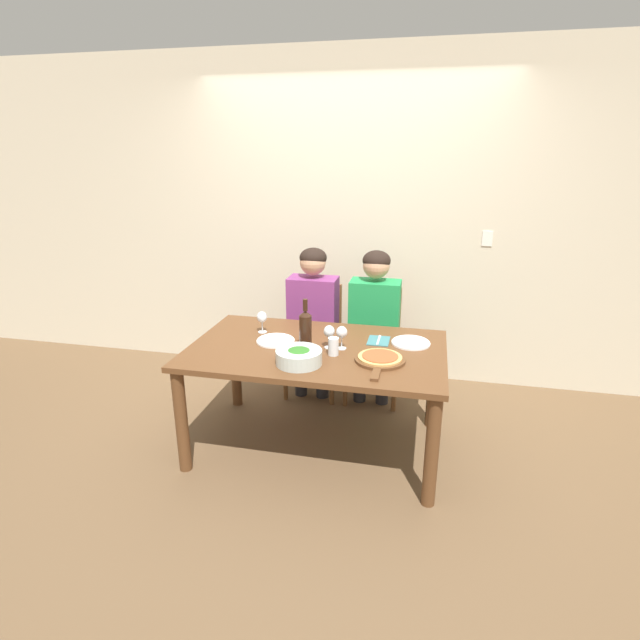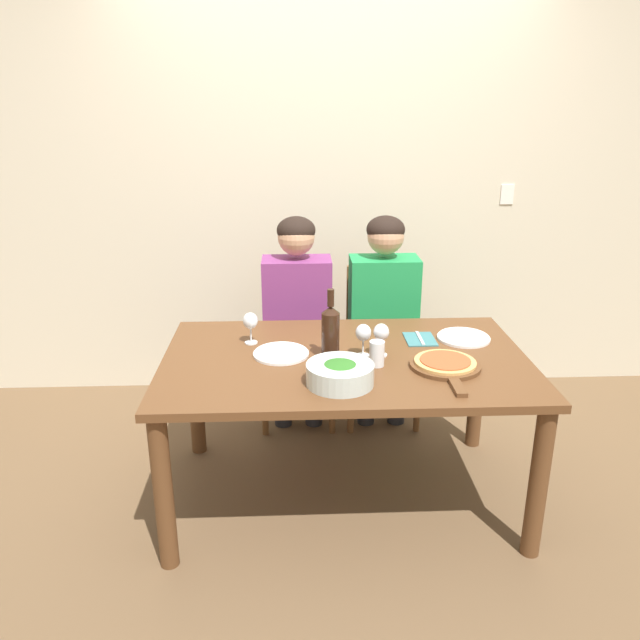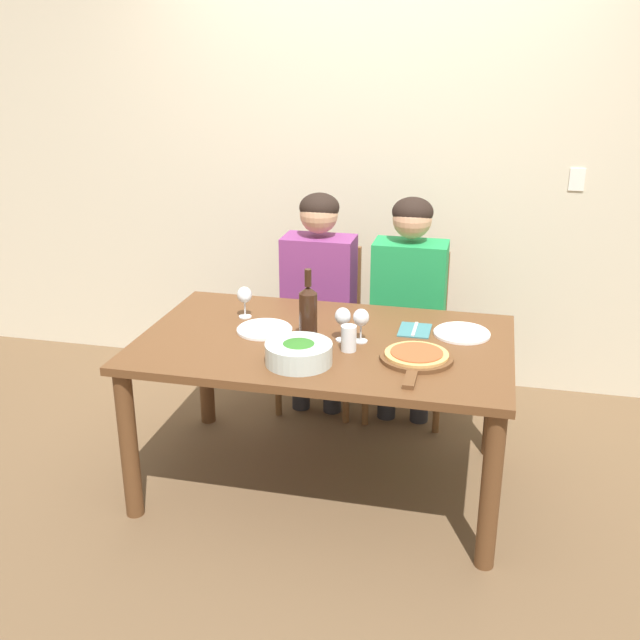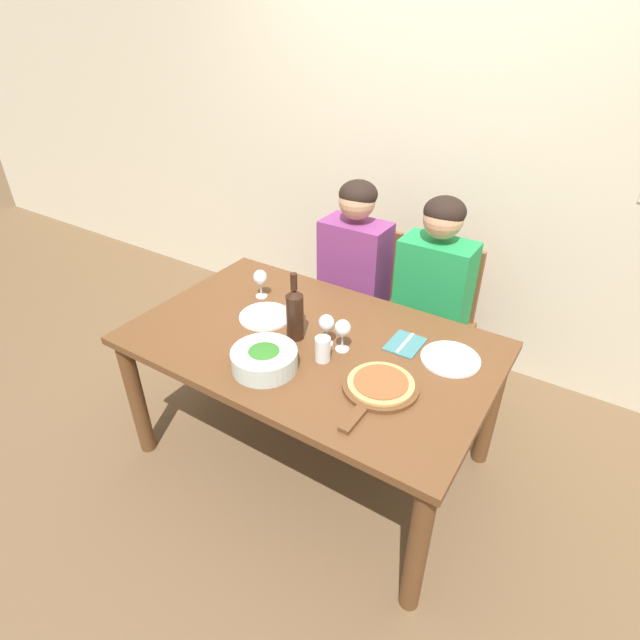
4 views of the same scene
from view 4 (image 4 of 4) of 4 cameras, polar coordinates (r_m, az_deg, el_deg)
name	(u,v)px [view 4 (image 4 of 4)]	position (r m, az deg, el deg)	size (l,w,h in m)	color
ground_plane	(312,452)	(2.72, -0.94, -14.87)	(40.00, 40.00, 0.00)	brown
back_wall	(437,139)	(3.08, 13.18, 19.49)	(10.00, 0.06, 2.70)	beige
dining_table	(311,357)	(2.30, -1.07, -4.27)	(1.62, 1.00, 0.72)	brown
chair_left	(360,295)	(3.09, 4.64, 2.86)	(0.42, 0.42, 0.88)	brown
chair_right	(435,318)	(2.93, 12.97, 0.26)	(0.42, 0.42, 0.88)	brown
person_woman	(353,265)	(2.89, 3.80, 6.29)	(0.47, 0.51, 1.21)	#28282D
person_man	(433,287)	(2.72, 12.76, 3.70)	(0.47, 0.51, 1.21)	#28282D
wine_bottle	(295,313)	(2.19, -2.90, 0.84)	(0.08, 0.08, 0.32)	black
broccoli_bowl	(264,359)	(2.06, -6.37, -4.47)	(0.27, 0.27, 0.09)	silver
dinner_plate_left	(265,316)	(2.41, -6.28, 0.46)	(0.25, 0.25, 0.02)	white
dinner_plate_right	(450,358)	(2.19, 14.69, -4.26)	(0.25, 0.25, 0.02)	white
pizza_on_board	(380,386)	(1.98, 6.84, -7.51)	(0.30, 0.44, 0.04)	brown
wine_glass_left	(260,279)	(2.54, -6.84, 4.72)	(0.07, 0.07, 0.15)	silver
wine_glass_right	(343,330)	(2.12, 2.61, -1.11)	(0.07, 0.07, 0.15)	silver
wine_glass_centre	(326,324)	(2.16, 0.74, -0.51)	(0.07, 0.07, 0.15)	silver
water_tumbler	(323,349)	(2.09, 0.31, -3.35)	(0.07, 0.07, 0.11)	silver
fork_on_napkin	(405,344)	(2.24, 9.69, -2.71)	(0.14, 0.18, 0.01)	#387075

